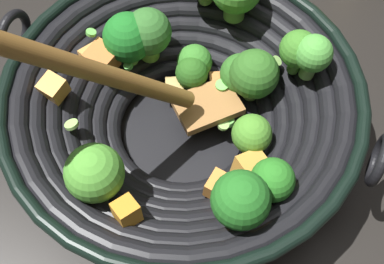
% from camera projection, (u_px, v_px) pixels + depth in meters
% --- Properties ---
extents(ground_plane, '(4.00, 4.00, 0.00)m').
position_uv_depth(ground_plane, '(184.00, 135.00, 0.58)').
color(ground_plane, black).
extents(wok, '(0.39, 0.38, 0.30)m').
position_uv_depth(wok, '(185.00, 103.00, 0.52)').
color(wok, black).
rests_on(wok, ground).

